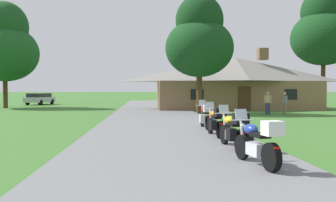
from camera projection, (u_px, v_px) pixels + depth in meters
name	position (u px, v px, depth m)	size (l,w,h in m)	color
ground_plane	(158.00, 121.00, 21.29)	(500.00, 500.00, 0.00)	#386628
asphalt_driveway	(160.00, 124.00, 19.30)	(6.40, 80.00, 0.06)	slate
motorcycle_blue_nearest_to_camera	(259.00, 143.00, 8.42)	(0.83, 2.07, 1.30)	black
motorcycle_yellow_second_in_row	(234.00, 131.00, 10.92)	(0.84, 2.08, 1.30)	black
motorcycle_orange_third_in_row	(217.00, 122.00, 13.74)	(0.79, 2.08, 1.30)	black
motorcycle_red_farthest_in_row	(206.00, 117.00, 16.53)	(0.73, 2.08, 1.30)	black
stone_lodge	(235.00, 83.00, 34.34)	(15.60, 6.82, 5.80)	brown
bystander_tan_shirt_near_lodge	(268.00, 102.00, 26.76)	(0.53, 0.32, 1.69)	navy
bystander_gray_shirt_beside_signpost	(285.00, 102.00, 26.46)	(0.25, 0.55, 1.67)	#75664C
tree_left_far	(5.00, 45.00, 35.90)	(6.62, 6.62, 10.61)	#422D19
tree_by_lodge_front	(199.00, 40.00, 27.63)	(5.25, 5.25, 9.12)	#422D19
tree_right_of_lodge	(324.00, 30.00, 37.44)	(6.70, 6.70, 12.42)	#422D19
parked_silver_suv_far_left	(40.00, 98.00, 44.21)	(2.79, 4.89, 1.40)	#ADAFB7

